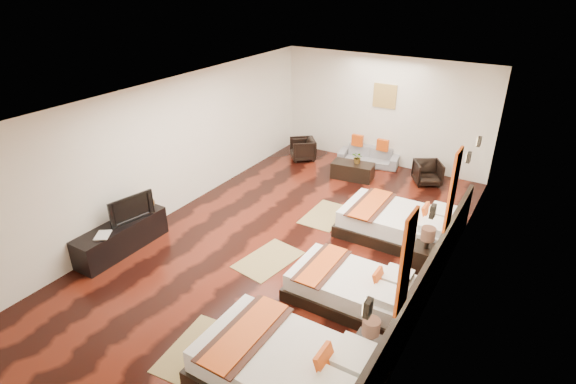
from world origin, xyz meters
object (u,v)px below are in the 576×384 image
Objects in this scene: bed_far at (399,224)px; nightstand_b at (425,257)px; bed_mid at (351,287)px; armchair_right at (428,173)px; book at (96,236)px; figurine at (147,201)px; tv_console at (122,237)px; tv at (129,207)px; table_plant at (358,158)px; bed_near at (288,369)px; nightstand_a at (368,353)px; coffee_table at (353,171)px; armchair_left at (303,149)px; sofa at (369,156)px.

bed_far is 2.48× the size of nightstand_b.
bed_mid is 4.92m from armchair_right.
figurine is (0.00, 1.19, 0.14)m from book.
tv_console is (-4.95, -2.18, -0.03)m from nightstand_b.
bed_far is 3.48× the size of armchair_right.
tv is 2.88× the size of table_plant.
tv reaches higher than table_plant.
nightstand_b reaches higher than figurine.
armchair_right is at bearing 91.84° from bed_near.
coffee_table is at bearing 115.80° from nightstand_a.
armchair_left is (0.59, 5.36, -0.51)m from tv.
figurine reaches higher than sofa.
coffee_table is at bearing 106.90° from bed_near.
nightstand_b is at bearing 28.47° from book.
coffee_table is at bearing -99.46° from sofa.
figurine is 0.47× the size of armchair_left.
tv is 0.86× the size of coffee_table.
sofa is (-2.63, 4.00, -0.08)m from nightstand_b.
bed_mid is at bearing -119.66° from nightstand_b.
table_plant is at bearing 112.44° from bed_mid.
book is (-4.95, -2.68, 0.26)m from nightstand_b.
figurine is 0.19× the size of sofa.
nightstand_a is 2.73× the size of figurine.
tv_console is at bearing -168.39° from bed_mid.
nightstand_b is 5.18m from figurine.
nightstand_a is at bearing -11.30° from figurine.
coffee_table is at bearing 35.31° from armchair_left.
nightstand_b is (0.00, 2.48, 0.02)m from nightstand_a.
tv_console is at bearing 90.00° from book.
sofa is (2.31, 6.18, -0.05)m from tv_console.
tv reaches higher than armchair_right.
bed_mid is 2.21m from bed_far.
nightstand_b reaches higher than bed_mid.
bed_mid reaches higher than coffee_table.
bed_far is 2.72m from armchair_right.
nightstand_a reaches higher than bed_mid.
figurine is at bearing -117.46° from coffee_table.
tv is at bearing -171.42° from bed_mid.
tv is 1.38× the size of armchair_right.
coffee_table is (-1.88, 4.28, -0.05)m from bed_mid.
figurine is (-4.20, -2.38, 0.42)m from bed_far.
nightstand_a is 1.33× the size of armchair_right.
armchair_left is 3.34m from armchair_right.
sofa is (-1.88, 7.24, -0.06)m from bed_near.
nightstand_b is 2.73× the size of book.
tv reaches higher than coffee_table.
bed_near is at bearing -84.87° from sofa.
armchair_right is at bearing 20.61° from table_plant.
bed_near is 1.43× the size of sofa.
tv is (-4.90, -1.94, 0.49)m from nightstand_b.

